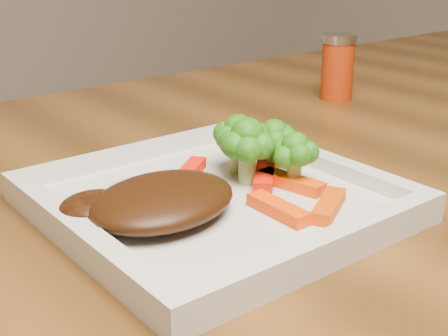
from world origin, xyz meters
TOP-DOWN VIEW (x-y plane):
  - plate at (-0.30, -0.22)m, footprint 0.27×0.27m
  - steak at (-0.36, -0.23)m, footprint 0.14×0.11m
  - broccoli_0 at (-0.25, -0.18)m, footprint 0.06×0.06m
  - broccoli_1 at (-0.22, -0.20)m, footprint 0.06×0.06m
  - broccoli_2 at (-0.23, -0.24)m, footprint 0.05×0.05m
  - broccoli_3 at (-0.26, -0.21)m, footprint 0.08×0.08m
  - carrot_0 at (-0.25, -0.30)m, footprint 0.06×0.04m
  - carrot_2 at (-0.28, -0.28)m, footprint 0.02×0.06m
  - carrot_4 at (-0.29, -0.17)m, footprint 0.05×0.04m
  - carrot_5 at (-0.23, -0.24)m, footprint 0.03×0.07m
  - carrot_6 at (-0.24, -0.22)m, footprint 0.06×0.06m
  - spice_shaker at (0.07, -0.02)m, footprint 0.06×0.06m

SIDE VIEW (x-z plane):
  - plate at x=-0.30m, z-range 0.75..0.76m
  - carrot_0 at x=-0.25m, z-range 0.76..0.77m
  - carrot_2 at x=-0.28m, z-range 0.76..0.77m
  - carrot_4 at x=-0.29m, z-range 0.76..0.77m
  - carrot_5 at x=-0.23m, z-range 0.76..0.77m
  - carrot_6 at x=-0.24m, z-range 0.76..0.77m
  - steak at x=-0.36m, z-range 0.76..0.79m
  - broccoli_2 at x=-0.23m, z-range 0.76..0.82m
  - broccoli_3 at x=-0.26m, z-range 0.76..0.82m
  - broccoli_1 at x=-0.22m, z-range 0.76..0.83m
  - spice_shaker at x=0.07m, z-range 0.75..0.84m
  - broccoli_0 at x=-0.25m, z-range 0.76..0.83m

